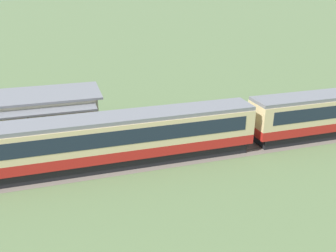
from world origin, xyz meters
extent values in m
cylinder|color=black|center=(-12.73, -0.20, 0.45)|extent=(0.90, 0.18, 0.90)
cylinder|color=black|center=(-12.73, 1.24, 0.45)|extent=(0.90, 0.18, 0.90)
cube|color=#AD1E19|center=(-27.75, 0.52, 1.30)|extent=(21.13, 2.82, 0.80)
cube|color=#D1B784|center=(-27.75, 0.52, 2.74)|extent=(21.13, 2.82, 2.07)
cube|color=#192330|center=(-27.75, 0.52, 2.84)|extent=(19.44, 2.86, 1.16)
cube|color=slate|center=(-27.75, 0.52, 3.92)|extent=(21.13, 2.65, 0.30)
cube|color=black|center=(-27.75, 0.52, 0.46)|extent=(20.28, 2.43, 0.88)
cylinder|color=black|center=(-20.78, -0.20, 0.45)|extent=(0.90, 0.18, 0.90)
cylinder|color=black|center=(-20.78, 1.24, 0.45)|extent=(0.90, 0.18, 0.90)
cylinder|color=black|center=(-34.73, -0.20, 0.45)|extent=(0.90, 0.18, 0.90)
cylinder|color=black|center=(-34.73, 1.24, 0.45)|extent=(0.90, 0.18, 0.90)
cube|color=#665B51|center=(-27.71, 0.52, 0.01)|extent=(167.80, 3.60, 0.01)
cube|color=#4C4238|center=(-27.71, -0.20, 0.02)|extent=(167.80, 0.12, 0.04)
cube|color=#4C4238|center=(-27.71, 1.24, 0.02)|extent=(167.80, 0.12, 0.04)
cube|color=beige|center=(-34.64, 8.45, 1.89)|extent=(11.51, 5.20, 3.77)
cube|color=slate|center=(-34.64, 8.45, 3.87)|extent=(12.43, 5.61, 0.20)
cube|color=slate|center=(-34.64, 5.05, 3.37)|extent=(11.05, 1.60, 0.16)
cylinder|color=brown|center=(-34.64, 4.45, 1.65)|extent=(0.14, 0.14, 3.29)
camera|label=1|loc=(-31.80, -24.26, 13.28)|focal=38.00mm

